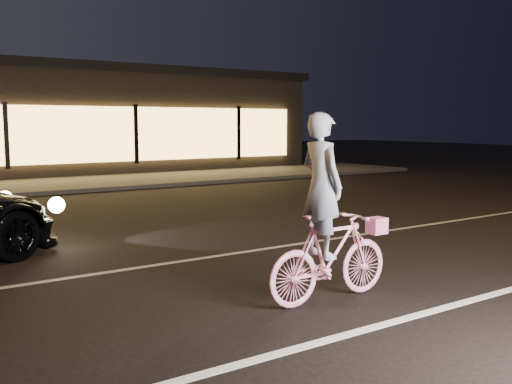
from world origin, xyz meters
TOP-DOWN VIEW (x-y plane):
  - ground at (0.00, 0.00)m, footprint 90.00×90.00m
  - lane_stripe_near at (0.00, -1.50)m, footprint 60.00×0.12m
  - lane_stripe_far at (0.00, 2.00)m, footprint 60.00×0.10m
  - sidewalk at (0.00, 13.00)m, footprint 30.00×4.00m
  - cyclist at (0.54, -0.60)m, footprint 1.69×0.58m

SIDE VIEW (x-z plane):
  - ground at x=0.00m, z-range 0.00..0.00m
  - lane_stripe_near at x=0.00m, z-range 0.00..0.01m
  - lane_stripe_far at x=0.00m, z-range 0.00..0.01m
  - sidewalk at x=0.00m, z-range 0.00..0.12m
  - cyclist at x=0.54m, z-range -0.31..1.82m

